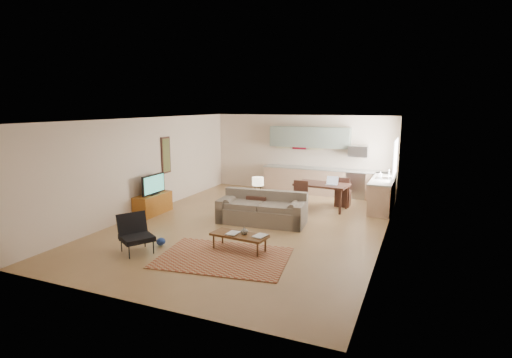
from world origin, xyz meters
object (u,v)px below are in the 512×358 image
at_px(coffee_table, 239,242).
at_px(dining_table, 322,196).
at_px(tv_credenza, 153,204).
at_px(console_table, 258,207).
at_px(armchair, 137,234).
at_px(sofa, 262,208).

height_order(coffee_table, dining_table, dining_table).
bearing_deg(coffee_table, tv_credenza, 159.54).
xyz_separation_m(coffee_table, tv_credenza, (-3.50, 1.69, 0.10)).
bearing_deg(console_table, armchair, -115.68).
relative_size(tv_credenza, console_table, 1.91).
bearing_deg(dining_table, armchair, -112.97).
relative_size(sofa, console_table, 3.64).
height_order(coffee_table, console_table, console_table).
bearing_deg(sofa, console_table, 121.57).
distance_m(sofa, tv_credenza, 3.21).
xyz_separation_m(console_table, dining_table, (1.34, 1.68, 0.06)).
bearing_deg(sofa, tv_credenza, -178.27).
distance_m(coffee_table, armchair, 2.14).
relative_size(console_table, dining_table, 0.42).
distance_m(sofa, dining_table, 2.30).
bearing_deg(tv_credenza, dining_table, 29.12).
relative_size(coffee_table, armchair, 1.51).
bearing_deg(armchair, coffee_table, -31.99).
bearing_deg(console_table, sofa, -57.62).
relative_size(coffee_table, tv_credenza, 0.99).
xyz_separation_m(sofa, armchair, (-1.60, -2.98, -0.00)).
relative_size(sofa, coffee_table, 1.93).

